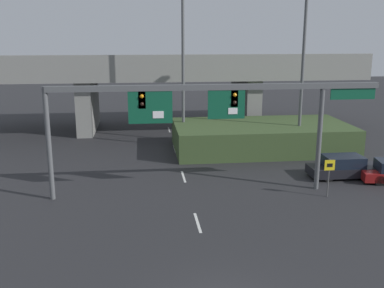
% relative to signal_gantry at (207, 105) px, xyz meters
% --- Properties ---
extents(lane_markings, '(0.14, 31.91, 0.01)m').
position_rel_signal_gantry_xyz_m(lane_markings, '(-1.05, 3.23, -5.20)').
color(lane_markings, silver).
rests_on(lane_markings, ground).
extents(signal_gantry, '(18.82, 0.44, 6.35)m').
position_rel_signal_gantry_xyz_m(signal_gantry, '(0.00, 0.00, 0.00)').
color(signal_gantry, '#515456').
rests_on(signal_gantry, ground).
extents(speed_limit_sign, '(0.60, 0.11, 2.24)m').
position_rel_signal_gantry_xyz_m(speed_limit_sign, '(6.77, -1.41, -3.73)').
color(speed_limit_sign, '#4C4C4C').
rests_on(speed_limit_sign, ground).
extents(highway_light_pole_near, '(0.70, 0.36, 12.51)m').
position_rel_signal_gantry_xyz_m(highway_light_pole_near, '(8.55, 8.57, 1.43)').
color(highway_light_pole_near, '#515456').
rests_on(highway_light_pole_near, ground).
extents(highway_light_pole_far, '(0.70, 0.36, 15.17)m').
position_rel_signal_gantry_xyz_m(highway_light_pole_far, '(-0.30, 11.10, 2.76)').
color(highway_light_pole_far, '#515456').
rests_on(highway_light_pole_far, ground).
extents(overpass_bridge, '(36.21, 9.59, 7.33)m').
position_rel_signal_gantry_xyz_m(overpass_bridge, '(-1.05, 18.91, -0.02)').
color(overpass_bridge, gray).
rests_on(overpass_bridge, ground).
extents(grass_embankment, '(13.82, 7.19, 2.09)m').
position_rel_signal_gantry_xyz_m(grass_embankment, '(5.82, 9.58, -4.15)').
color(grass_embankment, '#384C28').
rests_on(grass_embankment, ground).
extents(parked_sedan_near_right, '(4.73, 1.87, 1.43)m').
position_rel_signal_gantry_xyz_m(parked_sedan_near_right, '(9.32, 1.98, -4.54)').
color(parked_sedan_near_right, black).
rests_on(parked_sedan_near_right, ground).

